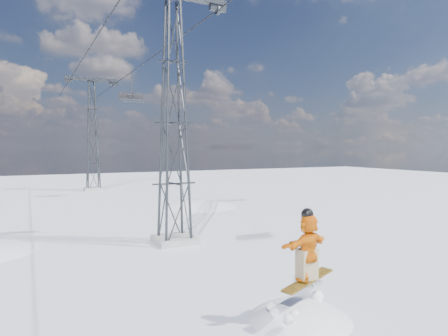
# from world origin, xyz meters

# --- Properties ---
(ground) EXTENTS (120.00, 120.00, 0.00)m
(ground) POSITION_xyz_m (0.00, 0.00, 0.00)
(ground) COLOR white
(ground) RESTS_ON ground
(lift_tower_near) EXTENTS (5.20, 1.80, 11.43)m
(lift_tower_near) POSITION_xyz_m (0.80, 8.00, 5.47)
(lift_tower_near) COLOR #999999
(lift_tower_near) RESTS_ON ground
(lift_tower_far) EXTENTS (5.20, 1.80, 11.43)m
(lift_tower_far) POSITION_xyz_m (0.80, 33.00, 5.47)
(lift_tower_far) COLOR #999999
(lift_tower_far) RESTS_ON ground
(haul_cables) EXTENTS (4.46, 51.00, 0.06)m
(haul_cables) POSITION_xyz_m (0.80, 19.50, 10.85)
(haul_cables) COLOR black
(haul_cables) RESTS_ON ground
(lift_chair_mid) EXTENTS (2.11, 0.61, 2.61)m
(lift_chair_mid) POSITION_xyz_m (3.00, 25.36, 8.76)
(lift_chair_mid) COLOR black
(lift_chair_mid) RESTS_ON ground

